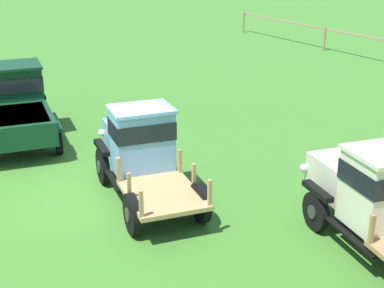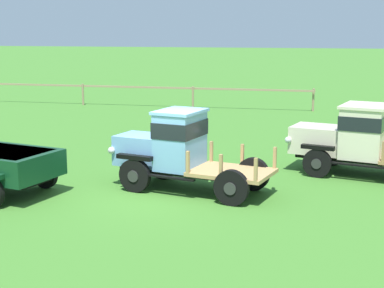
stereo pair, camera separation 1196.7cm
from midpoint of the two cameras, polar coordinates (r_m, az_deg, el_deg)
The scene contains 4 objects.
ground_plane at distance 14.13m, azimuth -24.29°, elevation -11.96°, with size 240.00×240.00×0.00m, color #3D7528.
paddock_fence at distance 31.06m, azimuth -14.78°, elevation 2.73°, with size 19.84×0.48×1.22m.
vintage_truck_second_in_line at distance 13.99m, azimuth -22.05°, elevation -7.08°, with size 4.71×2.58×2.21m.
vintage_truck_midrow_center at distance 14.51m, azimuth 0.99°, elevation -5.61°, with size 5.48×3.03×2.15m.
Camera 2 is at (4.24, -14.70, 4.38)m, focal length 55.00 mm.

